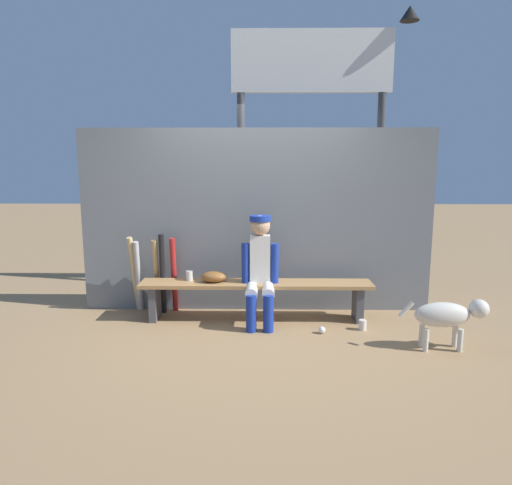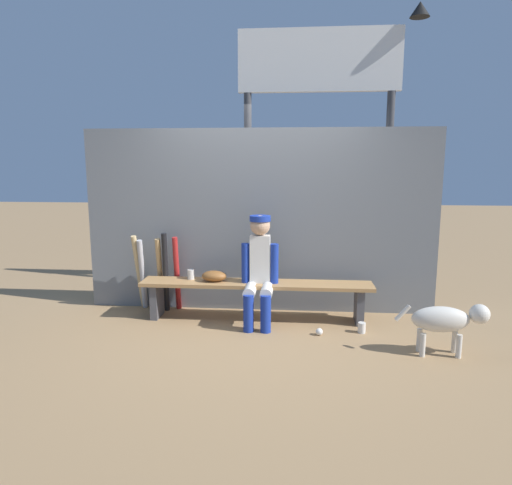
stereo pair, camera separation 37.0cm
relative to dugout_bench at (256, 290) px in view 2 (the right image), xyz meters
The scene contains 15 objects.
ground_plane 0.34m from the dugout_bench, ahead, with size 30.00×30.00×0.00m, color #9E7A51.
chainlink_fence 0.82m from the dugout_bench, 90.00° to the left, with size 4.13×0.03×2.15m, color slate.
dugout_bench is the anchor object (origin of this frame).
player_seated 0.32m from the dugout_bench, 66.97° to the right, with size 0.41×0.55×1.19m.
baseball_glove 0.50m from the dugout_bench, behind, with size 0.28×0.20×0.12m, color brown.
bat_aluminum_red 1.01m from the dugout_bench, 165.19° to the left, with size 0.06×0.06×0.90m, color #B22323.
bat_aluminum_black 1.12m from the dugout_bench, 169.32° to the left, with size 0.06×0.06×0.95m, color black.
bat_wood_tan 1.21m from the dugout_bench, 167.01° to the left, with size 0.06×0.06×0.90m, color tan.
bat_wood_natural 1.47m from the dugout_bench, 169.13° to the left, with size 0.06×0.06×0.93m, color tan.
bat_aluminum_silver 1.41m from the dugout_bench, behind, with size 0.06×0.06×0.87m, color #B7B7BC.
baseball 0.87m from the dugout_bench, 31.50° to the right, with size 0.07×0.07×0.07m, color white.
cup_on_ground 1.21m from the dugout_bench, 15.43° to the right, with size 0.08×0.08×0.11m, color silver.
cup_on_bench 0.77m from the dugout_bench, behind, with size 0.08×0.08×0.11m, color silver.
scoreboard 2.66m from the dugout_bench, 57.53° to the left, with size 2.34×0.27×3.66m.
dog 2.00m from the dugout_bench, 23.97° to the right, with size 0.84×0.20×0.49m.
Camera 2 is at (0.44, -4.97, 1.75)m, focal length 32.29 mm.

